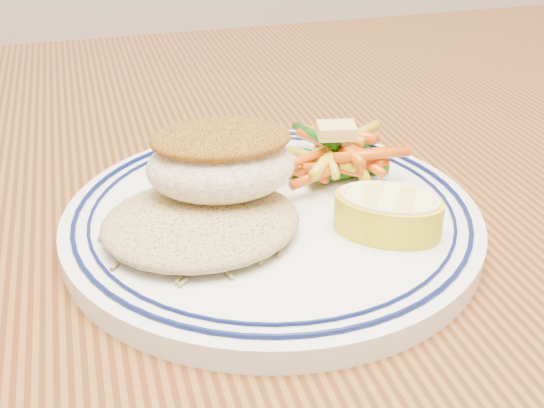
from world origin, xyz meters
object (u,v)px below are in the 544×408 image
at_px(vegetable_pile, 338,154).
at_px(lemon_wedge, 388,212).
at_px(plate, 272,218).
at_px(rice_pilaf, 201,218).
at_px(fish_fillet, 221,159).
at_px(dining_table, 201,321).

distance_m(vegetable_pile, lemon_wedge, 0.09).
height_order(plate, lemon_wedge, lemon_wedge).
xyz_separation_m(rice_pilaf, fish_fillet, (0.02, 0.02, 0.03)).
relative_size(dining_table, lemon_wedge, 18.23).
xyz_separation_m(vegetable_pile, lemon_wedge, (-0.00, -0.09, 0.00)).
relative_size(dining_table, plate, 5.70).
bearing_deg(lemon_wedge, vegetable_pile, 89.31).
bearing_deg(vegetable_pile, fish_fillet, -156.91).
bearing_deg(plate, fish_fillet, 174.44).
height_order(plate, vegetable_pile, vegetable_pile).
bearing_deg(lemon_wedge, fish_fillet, 152.44).
bearing_deg(vegetable_pile, dining_table, 179.64).
bearing_deg(dining_table, rice_pilaf, -94.82).
bearing_deg(dining_table, fish_fillet, -72.65).
relative_size(dining_table, rice_pilaf, 12.71).
xyz_separation_m(dining_table, lemon_wedge, (0.10, -0.09, 0.13)).
bearing_deg(rice_pilaf, plate, 17.19).
bearing_deg(rice_pilaf, fish_fillet, 46.30).
height_order(dining_table, plate, plate).
bearing_deg(fish_fillet, vegetable_pile, 23.09).
distance_m(rice_pilaf, fish_fillet, 0.04).
distance_m(fish_fillet, lemon_wedge, 0.10).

